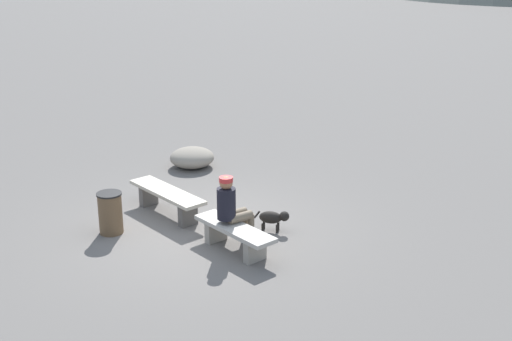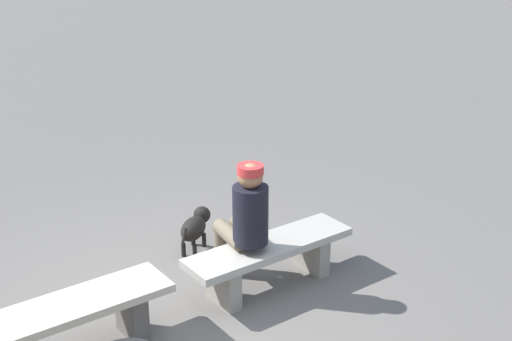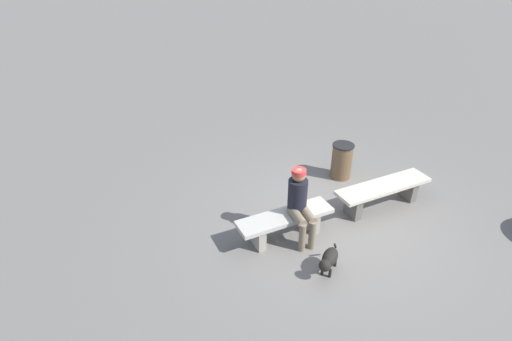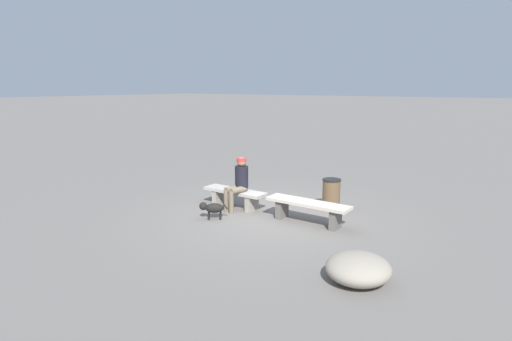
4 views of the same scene
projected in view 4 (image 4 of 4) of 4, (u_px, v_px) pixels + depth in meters
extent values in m
cube|color=slate|center=(269.00, 217.00, 9.43)|extent=(210.00, 210.00, 0.06)
cube|color=#605B56|center=(335.00, 219.00, 8.51)|extent=(0.14, 0.35, 0.41)
cube|color=#605B56|center=(282.00, 209.00, 9.24)|extent=(0.14, 0.35, 0.41)
cube|color=beige|center=(308.00, 203.00, 8.83)|extent=(1.86, 0.48, 0.07)
cube|color=gray|center=(252.00, 203.00, 9.77)|extent=(0.13, 0.39, 0.36)
cube|color=gray|center=(219.00, 197.00, 10.34)|extent=(0.13, 0.39, 0.36)
cube|color=#B2ADA3|center=(235.00, 191.00, 10.01)|extent=(1.63, 0.45, 0.07)
cylinder|color=black|center=(242.00, 177.00, 9.82)|extent=(0.31, 0.31, 0.53)
sphere|color=#A3704C|center=(241.00, 162.00, 9.74)|extent=(0.22, 0.22, 0.22)
cylinder|color=red|center=(241.00, 160.00, 9.73)|extent=(0.23, 0.23, 0.08)
cylinder|color=#756651|center=(233.00, 189.00, 9.77)|extent=(0.20, 0.45, 0.15)
cylinder|color=#756651|center=(226.00, 201.00, 9.66)|extent=(0.11, 0.11, 0.51)
cylinder|color=#756651|center=(238.00, 190.00, 9.66)|extent=(0.20, 0.45, 0.15)
cylinder|color=#756651|center=(231.00, 203.00, 9.55)|extent=(0.11, 0.11, 0.51)
ellipsoid|color=black|center=(214.00, 208.00, 9.14)|extent=(0.45, 0.41, 0.22)
sphere|color=black|center=(203.00, 206.00, 9.13)|extent=(0.18, 0.18, 0.18)
cylinder|color=black|center=(209.00, 217.00, 9.12)|extent=(0.04, 0.04, 0.14)
cylinder|color=black|center=(209.00, 215.00, 9.23)|extent=(0.04, 0.04, 0.14)
cylinder|color=black|center=(220.00, 217.00, 9.12)|extent=(0.04, 0.04, 0.14)
cylinder|color=black|center=(221.00, 215.00, 9.24)|extent=(0.04, 0.04, 0.14)
cylinder|color=black|center=(225.00, 206.00, 9.14)|extent=(0.11, 0.10, 0.15)
cylinder|color=brown|center=(331.00, 195.00, 9.82)|extent=(0.41, 0.41, 0.71)
cylinder|color=black|center=(332.00, 180.00, 9.75)|extent=(0.44, 0.44, 0.03)
ellipsoid|color=gray|center=(358.00, 268.00, 6.20)|extent=(1.29, 1.30, 0.44)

